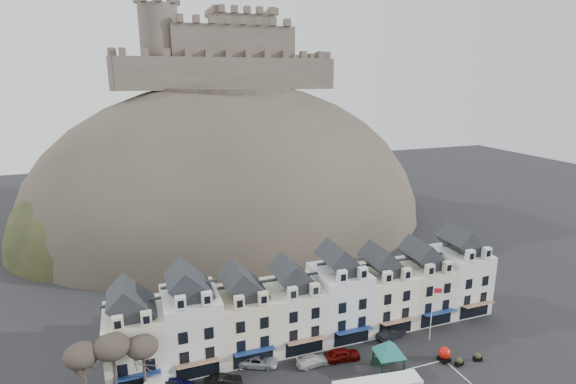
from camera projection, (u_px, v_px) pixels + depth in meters
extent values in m
cube|color=beige|center=(135.00, 342.00, 54.00)|extent=(6.80, 8.00, 8.00)
cube|color=black|center=(131.00, 303.00, 52.69)|extent=(6.80, 5.76, 2.80)
cube|color=beige|center=(118.00, 323.00, 49.00)|extent=(1.20, 0.80, 1.60)
cube|color=beige|center=(146.00, 318.00, 49.98)|extent=(1.20, 0.80, 1.60)
cube|color=black|center=(138.00, 382.00, 51.01)|extent=(5.10, 0.06, 2.20)
cube|color=navy|center=(137.00, 376.00, 50.08)|extent=(5.10, 1.29, 0.43)
cube|color=silver|center=(192.00, 327.00, 56.09)|extent=(6.80, 8.00, 9.20)
cube|color=black|center=(189.00, 285.00, 54.63)|extent=(6.80, 5.76, 2.80)
cube|color=silver|center=(180.00, 303.00, 50.93)|extent=(1.20, 0.80, 1.60)
cube|color=silver|center=(207.00, 298.00, 51.92)|extent=(1.20, 0.80, 1.60)
cube|color=black|center=(198.00, 369.00, 53.25)|extent=(5.10, 0.06, 2.20)
cube|color=maroon|center=(199.00, 363.00, 52.31)|extent=(5.10, 1.29, 0.43)
cube|color=beige|center=(245.00, 322.00, 58.47)|extent=(6.80, 8.00, 8.00)
cube|color=black|center=(244.00, 285.00, 57.17)|extent=(6.80, 5.76, 2.80)
cube|color=beige|center=(239.00, 302.00, 53.47)|extent=(1.20, 0.80, 1.60)
cube|color=beige|center=(263.00, 298.00, 54.46)|extent=(1.20, 0.80, 1.60)
cube|color=black|center=(253.00, 358.00, 55.48)|extent=(5.10, 0.06, 2.20)
cube|color=navy|center=(255.00, 351.00, 54.55)|extent=(5.10, 1.29, 0.43)
cube|color=silver|center=(293.00, 313.00, 60.71)|extent=(6.80, 8.00, 8.00)
cube|color=black|center=(294.00, 277.00, 59.40)|extent=(6.80, 5.76, 2.80)
cube|color=silver|center=(293.00, 293.00, 55.71)|extent=(1.20, 0.80, 1.60)
cube|color=silver|center=(315.00, 289.00, 56.69)|extent=(1.20, 0.80, 1.60)
cube|color=black|center=(304.00, 347.00, 57.72)|extent=(5.10, 0.06, 2.20)
cube|color=maroon|center=(306.00, 340.00, 56.78)|extent=(5.10, 1.29, 0.43)
cube|color=white|center=(339.00, 300.00, 62.79)|extent=(6.80, 8.00, 9.20)
cube|color=black|center=(340.00, 262.00, 61.34)|extent=(6.80, 5.76, 2.80)
cube|color=white|center=(342.00, 276.00, 57.64)|extent=(1.20, 0.80, 1.60)
cube|color=white|center=(363.00, 273.00, 58.63)|extent=(1.20, 0.80, 1.60)
cube|color=black|center=(352.00, 336.00, 59.96)|extent=(5.10, 0.06, 2.20)
cube|color=navy|center=(354.00, 330.00, 59.02)|extent=(5.10, 1.29, 0.43)
cube|color=white|center=(381.00, 296.00, 65.18)|extent=(6.80, 8.00, 8.00)
cube|color=black|center=(383.00, 263.00, 63.87)|extent=(6.80, 5.76, 2.80)
cube|color=white|center=(387.00, 277.00, 60.18)|extent=(1.20, 0.80, 1.60)
cube|color=white|center=(406.00, 274.00, 61.16)|extent=(1.20, 0.80, 1.60)
cube|color=black|center=(395.00, 327.00, 62.19)|extent=(5.10, 0.06, 2.20)
cube|color=maroon|center=(399.00, 321.00, 61.26)|extent=(5.10, 1.29, 0.43)
cube|color=beige|center=(420.00, 289.00, 67.42)|extent=(6.80, 8.00, 8.00)
cube|color=black|center=(423.00, 257.00, 66.11)|extent=(6.80, 5.76, 2.80)
cube|color=beige|center=(430.00, 270.00, 62.42)|extent=(1.20, 0.80, 1.60)
cube|color=beige|center=(447.00, 267.00, 63.40)|extent=(1.20, 0.80, 1.60)
cube|color=black|center=(436.00, 318.00, 64.43)|extent=(5.10, 0.06, 2.20)
cube|color=navy|center=(440.00, 312.00, 63.49)|extent=(5.10, 1.29, 0.43)
cube|color=silver|center=(458.00, 279.00, 69.50)|extent=(6.80, 8.00, 9.20)
cube|color=black|center=(461.00, 244.00, 68.04)|extent=(6.80, 5.76, 2.80)
cube|color=silver|center=(470.00, 255.00, 64.35)|extent=(1.20, 0.80, 1.60)
cube|color=silver|center=(487.00, 253.00, 65.33)|extent=(1.20, 0.80, 1.60)
cube|color=black|center=(474.00, 310.00, 66.66)|extent=(5.10, 0.06, 2.20)
cube|color=maroon|center=(478.00, 304.00, 65.73)|extent=(5.10, 1.29, 0.43)
ellipsoid|color=#3B372D|center=(230.00, 221.00, 111.99)|extent=(96.00, 76.00, 68.00)
ellipsoid|color=#222E17|center=(139.00, 239.00, 99.29)|extent=(52.00, 44.00, 42.00)
ellipsoid|color=#3B372D|center=(313.00, 207.00, 123.52)|extent=(56.00, 48.00, 46.00)
ellipsoid|color=#222E17|center=(227.00, 241.00, 97.93)|extent=(40.00, 28.00, 28.00)
ellipsoid|color=#3B372D|center=(284.00, 231.00, 104.35)|extent=(36.00, 28.00, 24.00)
cylinder|color=#3B372D|center=(226.00, 94.00, 104.19)|extent=(30.00, 30.00, 3.00)
cube|color=brown|center=(229.00, 74.00, 99.42)|extent=(48.00, 2.20, 7.00)
cube|color=brown|center=(212.00, 74.00, 117.62)|extent=(48.00, 2.20, 7.00)
cube|color=brown|center=(114.00, 74.00, 100.63)|extent=(2.20, 22.00, 7.00)
cube|color=brown|center=(312.00, 74.00, 116.41)|extent=(2.20, 22.00, 7.00)
cube|color=brown|center=(227.00, 50.00, 107.80)|extent=(28.00, 18.00, 10.00)
cube|color=brown|center=(241.00, 45.00, 110.55)|extent=(14.00, 12.00, 13.00)
cylinder|color=brown|center=(160.00, 48.00, 98.89)|extent=(8.40, 8.40, 18.00)
cylinder|color=silver|center=(241.00, 5.00, 108.29)|extent=(0.16, 0.16, 5.00)
ellipsoid|color=#383028|center=(81.00, 355.00, 46.54)|extent=(3.61, 3.61, 2.54)
cylinder|color=#342A21|center=(116.00, 382.00, 48.52)|extent=(0.32, 0.32, 6.02)
ellipsoid|color=#383028|center=(112.00, 347.00, 47.44)|extent=(3.78, 3.78, 2.67)
cylinder|color=#342A21|center=(145.00, 378.00, 49.58)|extent=(0.32, 0.32, 5.46)
ellipsoid|color=#383028|center=(142.00, 347.00, 48.60)|extent=(3.43, 3.43, 2.42)
cube|color=silver|center=(378.00, 382.00, 49.02)|extent=(9.82, 3.34, 0.22)
cube|color=orange|center=(418.00, 377.00, 50.08)|extent=(0.19, 1.07, 0.25)
cube|color=black|center=(373.00, 357.00, 55.64)|extent=(0.17, 0.17, 2.46)
cube|color=black|center=(394.00, 355.00, 56.19)|extent=(0.17, 0.17, 2.46)
cube|color=black|center=(382.00, 371.00, 53.02)|extent=(0.17, 0.17, 2.46)
cube|color=black|center=(404.00, 368.00, 53.57)|extent=(0.17, 0.17, 2.46)
cube|color=black|center=(389.00, 354.00, 54.30)|extent=(3.81, 3.81, 0.12)
cone|color=#125248|center=(389.00, 347.00, 54.06)|extent=(6.71, 6.71, 1.84)
cube|color=black|center=(444.00, 359.00, 56.93)|extent=(1.44, 1.44, 0.49)
sphere|color=red|center=(445.00, 353.00, 56.71)|extent=(1.53, 1.53, 1.53)
cylinder|color=silver|center=(431.00, 314.00, 60.42)|extent=(0.12, 0.12, 8.03)
cube|color=red|center=(438.00, 291.00, 59.54)|extent=(1.04, 0.43, 0.70)
cube|color=silver|center=(160.00, 379.00, 51.79)|extent=(3.84, 5.45, 2.28)
cube|color=black|center=(160.00, 376.00, 51.68)|extent=(1.96, 0.83, 0.98)
cube|color=black|center=(459.00, 363.00, 56.00)|extent=(1.17, 0.71, 0.55)
sphere|color=#222E17|center=(459.00, 360.00, 55.89)|extent=(0.77, 0.77, 0.77)
cube|color=black|center=(478.00, 359.00, 56.95)|extent=(1.16, 0.75, 0.53)
sphere|color=#222E17|center=(478.00, 356.00, 56.84)|extent=(0.75, 0.75, 0.75)
imported|color=black|center=(223.00, 382.00, 51.94)|extent=(4.64, 2.32, 1.46)
imported|color=#A7A8AE|center=(258.00, 361.00, 55.86)|extent=(5.40, 4.05, 1.38)
imported|color=silver|center=(313.00, 361.00, 55.99)|extent=(4.40, 1.92, 1.26)
imported|color=#550704|center=(342.00, 354.00, 56.98)|extent=(4.81, 2.44, 1.57)
imported|color=black|center=(391.00, 333.00, 61.76)|extent=(4.74, 2.67, 1.48)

